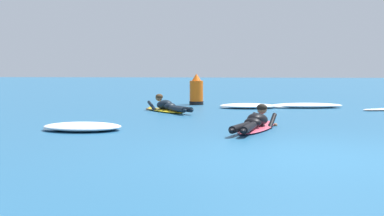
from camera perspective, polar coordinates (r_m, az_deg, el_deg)
ground_plane at (r=17.61m, az=9.37°, el=0.14°), size 120.00×120.00×0.00m
surfer_near at (r=10.78m, az=6.77°, el=-1.62°), size 1.01×2.74×0.54m
surfer_far at (r=15.29m, az=-2.68°, el=0.10°), size 1.83×2.36×0.54m
whitewater_front at (r=10.90m, az=-11.53°, el=-1.96°), size 1.62×1.22×0.15m
whitewater_mid_left at (r=16.79m, az=5.90°, el=0.22°), size 1.78×1.16×0.15m
whitewater_mid_right at (r=17.28m, az=12.08°, el=0.26°), size 2.36×1.24×0.15m
channel_marker_buoy at (r=18.32m, az=0.47°, el=1.68°), size 0.48×0.48×1.06m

